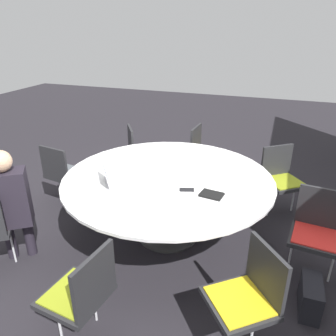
% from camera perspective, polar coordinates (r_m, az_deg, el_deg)
% --- Properties ---
extents(ground_plane, '(16.00, 16.00, 0.00)m').
position_cam_1_polar(ground_plane, '(3.81, 0.00, -11.54)').
color(ground_plane, black).
extents(conference_table, '(2.20, 2.20, 0.73)m').
position_cam_1_polar(conference_table, '(3.47, 0.00, -2.72)').
color(conference_table, '#333333').
rests_on(conference_table, ground_plane).
extents(chair_1, '(0.49, 0.47, 0.85)m').
position_cam_1_polar(chair_1, '(2.51, -14.75, -19.96)').
color(chair_1, '#262628').
rests_on(chair_1, ground_plane).
extents(chair_2, '(0.61, 0.60, 0.85)m').
position_cam_1_polar(chair_2, '(2.49, 13.82, -20.33)').
color(chair_2, '#262628').
rests_on(chair_2, ground_plane).
extents(chair_3, '(0.47, 0.49, 0.85)m').
position_cam_1_polar(chair_3, '(3.32, 24.55, -9.47)').
color(chair_3, '#262628').
rests_on(chair_3, ground_plane).
extents(chair_4, '(0.60, 0.60, 0.85)m').
position_cam_1_polar(chair_4, '(4.24, 19.11, -1.22)').
color(chair_4, '#262628').
rests_on(chair_4, ground_plane).
extents(chair_5, '(0.47, 0.45, 0.85)m').
position_cam_1_polar(chair_5, '(4.83, 6.25, 3.09)').
color(chair_5, '#262628').
rests_on(chair_5, ground_plane).
extents(chair_6, '(0.60, 0.59, 0.85)m').
position_cam_1_polar(chair_6, '(4.86, -4.95, 3.25)').
color(chair_6, '#262628').
rests_on(chair_6, ground_plane).
extents(chair_7, '(0.49, 0.51, 0.85)m').
position_cam_1_polar(chair_7, '(4.35, -17.79, -0.44)').
color(chair_7, '#262628').
rests_on(chair_7, ground_plane).
extents(person_0, '(0.39, 0.42, 1.20)m').
position_cam_1_polar(person_0, '(3.41, -25.92, -5.03)').
color(person_0, '#231E28').
rests_on(person_0, ground_plane).
extents(laptop, '(0.40, 0.38, 0.21)m').
position_cam_1_polar(laptop, '(3.31, -9.80, -1.89)').
color(laptop, silver).
rests_on(laptop, conference_table).
extents(spiral_notebook, '(0.18, 0.23, 0.02)m').
position_cam_1_polar(spiral_notebook, '(3.09, 7.59, -4.62)').
color(spiral_notebook, black).
rests_on(spiral_notebook, conference_table).
extents(cell_phone, '(0.11, 0.15, 0.01)m').
position_cam_1_polar(cell_phone, '(3.17, 3.29, -3.80)').
color(cell_phone, black).
rests_on(cell_phone, conference_table).
extents(handbag, '(0.36, 0.16, 0.28)m').
position_cam_1_polar(handbag, '(3.14, 23.53, -19.84)').
color(handbag, black).
rests_on(handbag, ground_plane).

